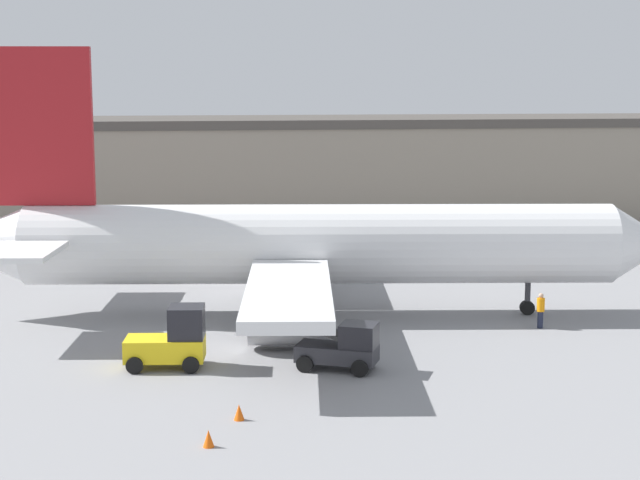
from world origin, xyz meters
name	(u,v)px	position (x,y,z in m)	size (l,w,h in m)	color
ground_plane	(320,315)	(0.00, 0.00, 0.00)	(400.00, 400.00, 0.00)	gray
terminal_building	(368,169)	(8.93, 33.14, 4.26)	(89.98, 13.20, 8.51)	gray
airplane	(299,245)	(-1.01, 0.13, 3.51)	(35.82, 28.12, 12.95)	silver
ground_crew_worker	(541,309)	(9.76, -3.98, 0.88)	(0.36, 0.36, 1.65)	#1E2338
baggage_tug	(172,340)	(-7.15, -7.95, 1.12)	(3.30, 2.17, 2.51)	yellow
belt_loader_truck	(343,347)	(-0.46, -9.27, 0.93)	(3.48, 2.74, 1.97)	#2D2D33
safety_cone_near	(209,438)	(-6.04, -16.87, 0.28)	(0.36, 0.36, 0.55)	#EF590F
safety_cone_far	(239,412)	(-4.93, -14.53, 0.28)	(0.36, 0.36, 0.55)	#EF590F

